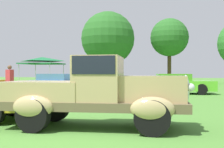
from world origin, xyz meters
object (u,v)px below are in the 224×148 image
Objects in this scene: feature_pickup_truck at (96,91)px; spectator_near_truck at (10,80)px; show_car_skyblue at (56,84)px; show_car_lime at (176,84)px; canopy_tent_left_field at (42,60)px.

spectator_near_truck is at bearing 135.60° from feature_pickup_truck.
show_car_lime is at bearing 8.12° from show_car_skyblue.
show_car_skyblue is at bearing -56.97° from canopy_tent_left_field.
show_car_lime is at bearing -26.56° from canopy_tent_left_field.
feature_pickup_truck is at bearing -44.40° from spectator_near_truck.
spectator_near_truck is (-8.36, -4.57, 0.31)m from show_car_lime.
show_car_skyblue is at bearing 74.76° from spectator_near_truck.
canopy_tent_left_field is (-10.18, 16.99, 1.56)m from feature_pickup_truck.
spectator_near_truck is at bearing -71.08° from canopy_tent_left_field.
show_car_lime is at bearing 28.68° from spectator_near_truck.
show_car_skyblue is 7.48m from show_car_lime.
show_car_lime is 2.76× the size of spectator_near_truck.
spectator_near_truck is 11.27m from canopy_tent_left_field.
show_car_skyblue is 0.89× the size of show_car_lime.
feature_pickup_truck reaches higher than show_car_lime.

